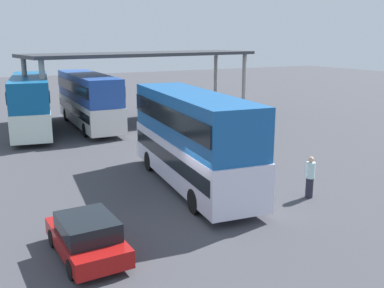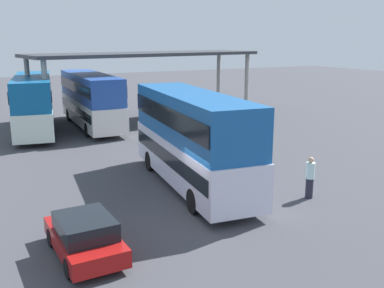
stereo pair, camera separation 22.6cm
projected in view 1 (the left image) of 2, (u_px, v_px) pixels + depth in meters
name	position (u px, v px, depth m)	size (l,w,h in m)	color
ground_plane	(209.00, 215.00, 17.19)	(140.00, 140.00, 0.00)	#3F4046
double_decker_main	(192.00, 136.00, 20.04)	(3.61, 10.27, 4.32)	silver
parked_hatchback	(87.00, 237.00, 13.77)	(1.85, 3.78, 1.35)	#9E1312
double_decker_near_canopy	(31.00, 102.00, 31.58)	(4.29, 11.01, 4.06)	silver
double_decker_mid_row	(88.00, 98.00, 33.64)	(2.87, 11.28, 4.06)	silver
depot_canopy	(145.00, 58.00, 35.31)	(19.62, 7.76, 5.58)	#33353A
pedestrian_waiting	(310.00, 177.00, 18.86)	(0.38, 0.38, 1.82)	#262633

